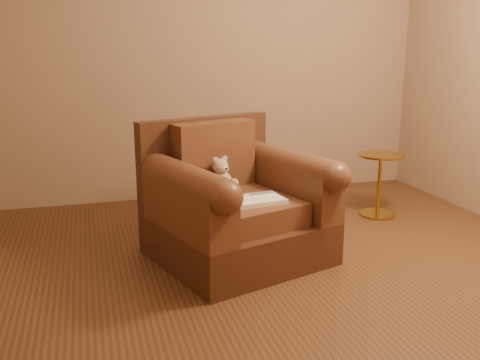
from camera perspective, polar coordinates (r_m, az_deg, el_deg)
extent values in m
plane|color=#56331D|center=(3.36, 5.31, -10.35)|extent=(4.00, 4.00, 0.00)
cube|color=#93755B|center=(4.97, -2.99, 13.71)|extent=(4.00, 0.02, 2.70)
cube|color=#422416|center=(3.59, -0.23, -6.21)|extent=(1.25, 1.22, 0.28)
cube|color=#422416|center=(3.81, -3.81, 2.07)|extent=(0.99, 0.40, 0.62)
cube|color=brown|center=(3.48, 0.23, -3.11)|extent=(0.77, 0.85, 0.15)
cube|color=brown|center=(3.68, -2.80, 2.71)|extent=(0.60, 0.33, 0.45)
cube|color=brown|center=(3.25, -5.64, -2.83)|extent=(0.45, 0.87, 0.32)
cube|color=brown|center=(3.68, 5.41, -0.78)|extent=(0.45, 0.87, 0.32)
cylinder|color=brown|center=(3.21, -5.71, -0.09)|extent=(0.45, 0.87, 0.20)
cylinder|color=brown|center=(3.65, 5.47, 1.66)|extent=(0.45, 0.87, 0.20)
ellipsoid|color=tan|center=(3.57, -2.01, -0.23)|extent=(0.14, 0.13, 0.15)
sphere|color=tan|center=(3.55, -2.11, 1.47)|extent=(0.11, 0.11, 0.11)
ellipsoid|color=tan|center=(3.53, -2.65, 2.11)|extent=(0.04, 0.02, 0.04)
ellipsoid|color=tan|center=(3.57, -1.67, 2.26)|extent=(0.04, 0.02, 0.04)
ellipsoid|color=beige|center=(3.51, -1.62, 1.18)|extent=(0.05, 0.03, 0.04)
sphere|color=black|center=(3.50, -1.46, 1.22)|extent=(0.01, 0.01, 0.01)
ellipsoid|color=tan|center=(3.48, -2.32, -0.59)|extent=(0.05, 0.09, 0.05)
ellipsoid|color=tan|center=(3.56, -0.56, -0.26)|extent=(0.05, 0.09, 0.05)
ellipsoid|color=tan|center=(3.49, -1.67, -1.34)|extent=(0.06, 0.09, 0.05)
ellipsoid|color=tan|center=(3.54, -0.65, -1.13)|extent=(0.06, 0.09, 0.05)
cube|color=beige|center=(3.35, 1.42, -2.22)|extent=(0.41, 0.27, 0.03)
cube|color=white|center=(3.30, -0.07, -2.16)|extent=(0.21, 0.25, 0.00)
cube|color=white|center=(3.38, 2.88, -1.79)|extent=(0.21, 0.25, 0.00)
cube|color=beige|center=(3.34, 1.43, -1.96)|extent=(0.04, 0.23, 0.00)
cube|color=#0F1638|center=(3.29, -0.75, -2.21)|extent=(0.07, 0.09, 0.00)
cube|color=slate|center=(3.45, 2.29, -1.43)|extent=(0.18, 0.07, 0.00)
cylinder|color=#B98F33|center=(4.64, 14.41, -3.55)|extent=(0.30, 0.30, 0.02)
cylinder|color=#B98F33|center=(4.57, 14.61, -0.54)|extent=(0.03, 0.03, 0.49)
cylinder|color=#B98F33|center=(4.52, 14.81, 2.58)|extent=(0.38, 0.38, 0.02)
cylinder|color=#B98F33|center=(4.52, 14.80, 2.43)|extent=(0.03, 0.03, 0.02)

